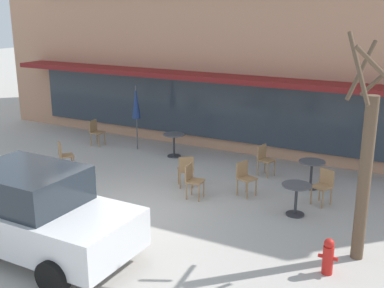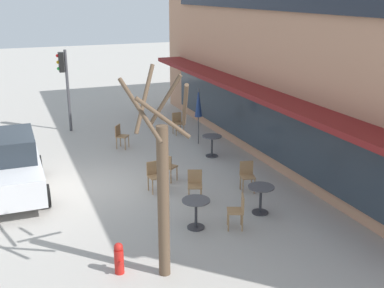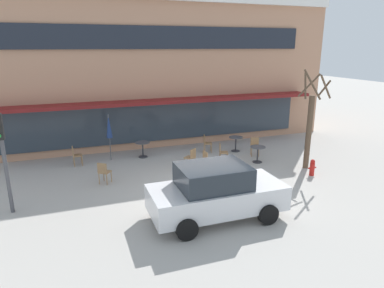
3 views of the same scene
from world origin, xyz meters
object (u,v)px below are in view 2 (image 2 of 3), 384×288
Objects in this scene: cafe_chair_3 at (238,209)px; cafe_chair_6 at (155,174)px; parked_sedan at (7,165)px; cafe_chair_0 at (168,166)px; traffic_light_pole at (64,77)px; fire_hydrant at (119,258)px; cafe_chair_5 at (247,174)px; patio_umbrella_green_folded at (198,103)px; cafe_table_near_wall at (261,195)px; cafe_table_by_tree at (212,143)px; street_tree at (163,186)px; cafe_table_streetside at (196,209)px; cafe_chair_4 at (195,183)px; cafe_chair_1 at (178,122)px; cafe_chair_2 at (120,135)px.

cafe_chair_3 and cafe_chair_6 have the same top height.
parked_sedan reaches higher than cafe_chair_3.
cafe_chair_0 is 0.26× the size of traffic_light_pole.
fire_hydrant is at bearing -30.32° from cafe_chair_0.
cafe_chair_6 is at bearing -48.47° from cafe_chair_0.
cafe_chair_5 is 9.52m from traffic_light_pole.
patio_umbrella_green_folded is at bearing 165.78° from cafe_chair_3.
cafe_chair_3 is 6.83m from parked_sedan.
cafe_chair_6 is at bearing -138.83° from cafe_table_near_wall.
cafe_table_by_tree is at bearing 171.92° from cafe_table_near_wall.
street_tree reaches higher than cafe_table_by_tree.
cafe_chair_0 is (-3.00, -1.57, 0.01)m from cafe_table_near_wall.
cafe_chair_5 reaches higher than cafe_table_streetside.
cafe_chair_4 is 0.21× the size of parked_sedan.
cafe_chair_0 reaches higher than cafe_table_near_wall.
cafe_chair_6 is 0.26× the size of traffic_light_pole.
cafe_chair_4 is at bearing 134.82° from fire_hydrant.
cafe_chair_4 is (3.31, -1.99, 0.01)m from cafe_table_by_tree.
cafe_chair_5 is at bearing -1.13° from cafe_chair_1.
traffic_light_pole is (-3.71, -4.41, 0.67)m from patio_umbrella_green_folded.
patio_umbrella_green_folded is 5.80m from traffic_light_pole.
patio_umbrella_green_folded is 4.13m from cafe_chair_0.
cafe_chair_0 is at bearing -52.79° from cafe_table_by_tree.
patio_umbrella_green_folded is 2.47× the size of cafe_chair_5.
cafe_chair_0 is at bearing -152.40° from cafe_table_near_wall.
cafe_table_streetside is 1.00× the size of cafe_table_by_tree.
cafe_table_near_wall is 7.27m from parked_sedan.
cafe_table_by_tree is 0.18× the size of parked_sedan.
parked_sedan is at bearing -100.41° from cafe_chair_0.
cafe_chair_2 reaches higher than cafe_table_streetside.
cafe_chair_3 is at bearing -59.38° from cafe_table_near_wall.
cafe_chair_4 reaches higher than cafe_table_by_tree.
cafe_chair_6 reaches higher than cafe_table_by_tree.
cafe_table_by_tree is 0.85× the size of cafe_chair_3.
fire_hydrant is at bearing -74.68° from cafe_chair_3.
cafe_table_near_wall is at bearing -8.08° from cafe_table_by_tree.
cafe_chair_3 is (8.36, -1.44, 0.00)m from cafe_chair_1.
cafe_chair_0 is 2.47m from cafe_chair_5.
cafe_chair_4 is at bearing 37.62° from cafe_chair_6.
traffic_light_pole is at bearing -117.23° from cafe_chair_1.
cafe_chair_2 reaches higher than cafe_table_by_tree.
parked_sedan is at bearing -109.92° from cafe_chair_5.
patio_umbrella_green_folded is 7.36m from parked_sedan.
fire_hydrant is at bearing -32.79° from patio_umbrella_green_folded.
patio_umbrella_green_folded is at bearing 172.93° from cafe_table_near_wall.
traffic_light_pole reaches higher than cafe_chair_2.
cafe_chair_0 and cafe_chair_4 have the same top height.
cafe_chair_6 is (5.32, -2.66, 0.00)m from cafe_chair_1.
cafe_chair_6 is (3.75, -2.93, -1.10)m from patio_umbrella_green_folded.
cafe_table_near_wall is at bearing 41.17° from cafe_chair_6.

